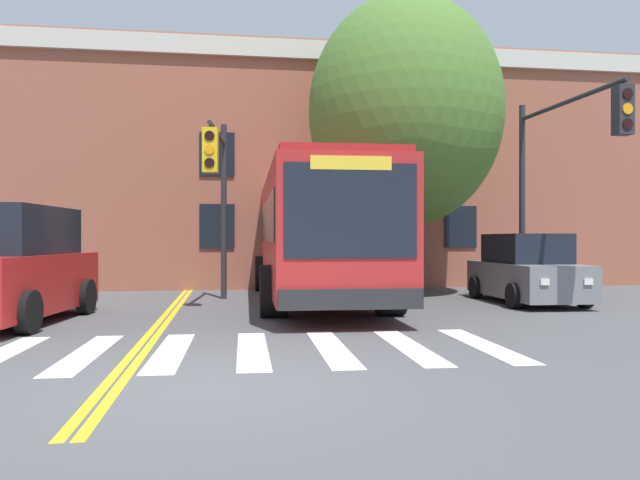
# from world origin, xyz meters

# --- Properties ---
(ground_plane) EXTENTS (120.00, 120.00, 0.00)m
(ground_plane) POSITION_xyz_m (0.00, 0.00, 0.00)
(ground_plane) COLOR #4C4C4F
(crosswalk) EXTENTS (8.72, 3.39, 0.01)m
(crosswalk) POSITION_xyz_m (-0.01, 2.19, 0.00)
(crosswalk) COLOR white
(crosswalk) RESTS_ON ground
(lane_line_yellow_inner) EXTENTS (0.12, 36.00, 0.01)m
(lane_line_yellow_inner) POSITION_xyz_m (-1.13, 16.19, 0.00)
(lane_line_yellow_inner) COLOR gold
(lane_line_yellow_inner) RESTS_ON ground
(lane_line_yellow_outer) EXTENTS (0.12, 36.00, 0.01)m
(lane_line_yellow_outer) POSITION_xyz_m (-0.97, 16.19, 0.00)
(lane_line_yellow_outer) COLOR gold
(lane_line_yellow_outer) RESTS_ON ground
(city_bus) EXTENTS (3.27, 12.50, 3.32)m
(city_bus) POSITION_xyz_m (2.48, 9.78, 1.80)
(city_bus) COLOR #B22323
(city_bus) RESTS_ON ground
(car_red_near_lane) EXTENTS (2.66, 4.83, 2.26)m
(car_red_near_lane) POSITION_xyz_m (-4.00, 5.76, 1.07)
(car_red_near_lane) COLOR #AD1E1E
(car_red_near_lane) RESTS_ON ground
(car_grey_far_lane) EXTENTS (2.09, 4.26, 1.76)m
(car_grey_far_lane) POSITION_xyz_m (7.74, 7.97, 0.81)
(car_grey_far_lane) COLOR slate
(car_grey_far_lane) RESTS_ON ground
(car_navy_behind_bus) EXTENTS (2.46, 4.53, 1.70)m
(car_navy_behind_bus) POSITION_xyz_m (2.11, 20.53, 0.78)
(car_navy_behind_bus) COLOR navy
(car_navy_behind_bus) RESTS_ON ground
(traffic_light_near_corner) EXTENTS (0.37, 4.34, 5.18)m
(traffic_light_near_corner) POSITION_xyz_m (8.00, 6.78, 3.57)
(traffic_light_near_corner) COLOR #28282D
(traffic_light_near_corner) RESTS_ON ground
(traffic_light_overhead) EXTENTS (0.54, 3.25, 4.75)m
(traffic_light_overhead) POSITION_xyz_m (-0.04, 8.80, 3.13)
(traffic_light_overhead) COLOR #28282D
(traffic_light_overhead) RESTS_ON ground
(street_tree_curbside_large) EXTENTS (6.76, 6.94, 8.72)m
(street_tree_curbside_large) POSITION_xyz_m (5.33, 10.66, 5.34)
(street_tree_curbside_large) COLOR brown
(street_tree_curbside_large) RESTS_ON ground
(building_facade) EXTENTS (30.45, 9.08, 8.18)m
(building_facade) POSITION_xyz_m (3.92, 17.60, 4.09)
(building_facade) COLOR #9E5642
(building_facade) RESTS_ON ground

